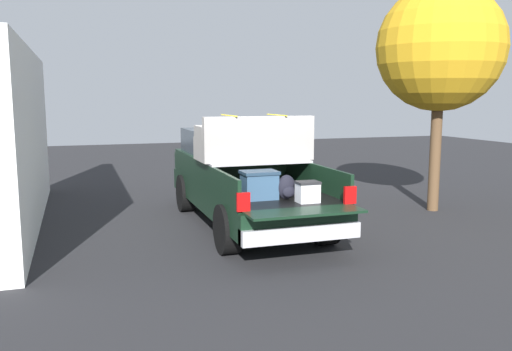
# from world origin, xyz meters

# --- Properties ---
(ground_plane) EXTENTS (40.00, 40.00, 0.00)m
(ground_plane) POSITION_xyz_m (0.00, 0.00, 0.00)
(ground_plane) COLOR #262628
(pickup_truck) EXTENTS (6.05, 2.10, 2.23)m
(pickup_truck) POSITION_xyz_m (0.36, 0.00, 0.97)
(pickup_truck) COLOR black
(pickup_truck) RESTS_ON ground_plane
(building_facade) EXTENTS (8.09, 0.36, 3.48)m
(building_facade) POSITION_xyz_m (1.62, 4.10, 1.74)
(building_facade) COLOR white
(building_facade) RESTS_ON ground_plane
(tree_background) EXTENTS (2.77, 2.77, 5.01)m
(tree_background) POSITION_xyz_m (0.04, -4.47, 3.61)
(tree_background) COLOR brown
(tree_background) RESTS_ON ground_plane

